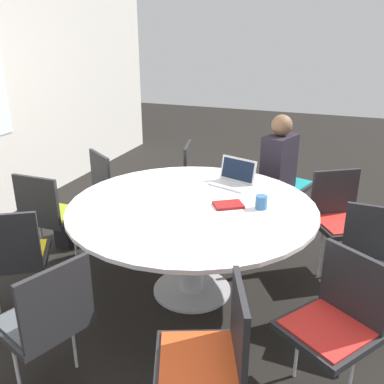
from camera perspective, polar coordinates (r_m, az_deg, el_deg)
name	(u,v)px	position (r m, az deg, el deg)	size (l,w,h in m)	color
ground_plane	(192,290)	(3.54, 0.00, -12.96)	(16.00, 16.00, 0.00)	black
conference_table	(192,220)	(3.23, 0.00, -3.71)	(1.85, 1.85, 0.75)	#B7B7BC
chair_0	(283,177)	(4.54, 11.99, 1.96)	(0.55, 0.54, 0.87)	#262628
chair_1	(200,177)	(4.45, 1.07, 2.04)	(0.53, 0.51, 0.87)	#262628
chair_2	(114,185)	(4.28, -10.40, 0.88)	(0.60, 0.60, 0.87)	#262628
chair_3	(49,211)	(3.83, -18.53, -2.38)	(0.42, 0.44, 0.87)	#262628
chair_4	(13,252)	(3.24, -22.75, -7.44)	(0.59, 0.60, 0.87)	#262628
chair_5	(47,316)	(2.54, -18.81, -15.33)	(0.56, 0.55, 0.87)	#262628
chair_6	(212,351)	(2.21, 2.68, -20.36)	(0.57, 0.55, 0.87)	#262628
chair_7	(336,316)	(2.53, 18.66, -15.44)	(0.60, 0.60, 0.87)	#262628
chair_8	(372,261)	(3.13, 22.92, -8.51)	(0.44, 0.46, 0.87)	#262628
chair_9	(340,214)	(3.78, 19.17, -2.81)	(0.59, 0.60, 0.87)	#262628
person_0	(280,167)	(4.24, 11.66, 3.35)	(0.41, 0.33, 1.22)	#231E28
laptop	(234,178)	(3.58, 5.64, 1.85)	(0.32, 0.39, 0.21)	silver
spiral_notebook	(228,205)	(3.16, 4.87, -1.72)	(0.24, 0.26, 0.02)	maroon
coffee_cup	(261,202)	(3.13, 9.22, -1.35)	(0.09, 0.09, 0.10)	#33669E
handbag	(72,227)	(4.38, -15.69, -4.57)	(0.36, 0.16, 0.28)	black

